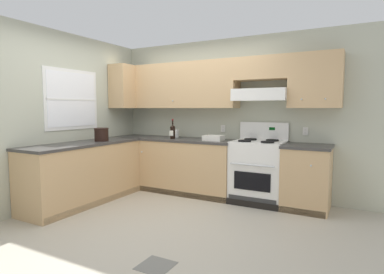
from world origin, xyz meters
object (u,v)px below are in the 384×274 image
(wine_bottle, at_px, (173,131))
(paper_towel_roll, at_px, (175,133))
(bowl, at_px, (214,139))
(bucket, at_px, (101,134))
(stove, at_px, (258,171))

(wine_bottle, height_order, paper_towel_roll, wine_bottle)
(wine_bottle, relative_size, bowl, 1.09)
(wine_bottle, distance_m, bucket, 1.15)
(wine_bottle, distance_m, paper_towel_roll, 0.24)
(wine_bottle, distance_m, bowl, 0.75)
(bowl, height_order, bucket, bucket)
(wine_bottle, relative_size, bucket, 1.46)
(stove, bearing_deg, bowl, -173.44)
(stove, relative_size, paper_towel_roll, 8.58)
(bowl, bearing_deg, bucket, -149.59)
(bowl, xyz_separation_m, bucket, (-1.50, -0.88, 0.08))
(paper_towel_roll, bearing_deg, bowl, -12.92)
(bowl, height_order, paper_towel_roll, paper_towel_roll)
(bucket, bearing_deg, wine_bottle, 48.23)
(wine_bottle, bearing_deg, stove, 4.23)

